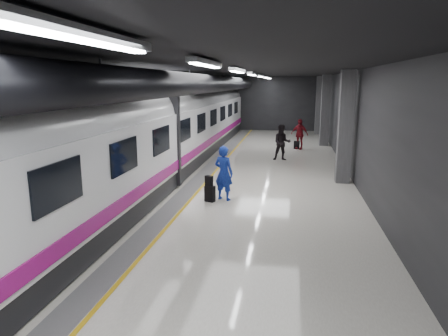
{
  "coord_description": "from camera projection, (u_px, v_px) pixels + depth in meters",
  "views": [
    {
      "loc": [
        2.4,
        -14.49,
        3.98
      ],
      "look_at": [
        0.44,
        -2.77,
        1.45
      ],
      "focal_mm": 32.0,
      "sensor_mm": 36.0,
      "label": 1
    }
  ],
  "objects": [
    {
      "name": "shoulder_bag",
      "position": [
        209.0,
        181.0,
        13.55
      ],
      "size": [
        0.3,
        0.25,
        0.36
      ],
      "primitive_type": "cube",
      "rotation": [
        0.0,
        0.0,
        -0.49
      ],
      "color": "black",
      "rests_on": "suitcase_main"
    },
    {
      "name": "platform_hall",
      "position": [
        222.0,
        95.0,
        15.43
      ],
      "size": [
        10.02,
        40.02,
        4.51
      ],
      "color": "black",
      "rests_on": "ground"
    },
    {
      "name": "traveler_main",
      "position": [
        224.0,
        173.0,
        13.72
      ],
      "size": [
        0.81,
        0.67,
        1.9
      ],
      "primitive_type": "imported",
      "rotation": [
        0.0,
        0.0,
        2.78
      ],
      "color": "blue",
      "rests_on": "ground"
    },
    {
      "name": "suitcase_far",
      "position": [
        297.0,
        145.0,
        24.65
      ],
      "size": [
        0.36,
        0.27,
        0.48
      ],
      "primitive_type": "cube",
      "rotation": [
        0.0,
        0.0,
        -0.17
      ],
      "color": "black",
      "rests_on": "ground"
    },
    {
      "name": "traveler_far_b",
      "position": [
        299.0,
        134.0,
        24.38
      ],
      "size": [
        1.17,
        0.86,
        1.85
      ],
      "primitive_type": "imported",
      "rotation": [
        0.0,
        0.0,
        -0.42
      ],
      "color": "maroon",
      "rests_on": "ground"
    },
    {
      "name": "train",
      "position": [
        141.0,
        134.0,
        15.29
      ],
      "size": [
        3.05,
        38.0,
        4.05
      ],
      "color": "black",
      "rests_on": "ground"
    },
    {
      "name": "ground",
      "position": [
        225.0,
        190.0,
        15.2
      ],
      "size": [
        40.0,
        40.0,
        0.0
      ],
      "primitive_type": "plane",
      "color": "silver",
      "rests_on": "ground"
    },
    {
      "name": "traveler_far_a",
      "position": [
        282.0,
        143.0,
        20.8
      ],
      "size": [
        0.97,
        0.79,
        1.88
      ],
      "primitive_type": "imported",
      "rotation": [
        0.0,
        0.0,
        0.08
      ],
      "color": "black",
      "rests_on": "ground"
    },
    {
      "name": "suitcase_main",
      "position": [
        210.0,
        194.0,
        13.65
      ],
      "size": [
        0.39,
        0.31,
        0.55
      ],
      "primitive_type": "cube",
      "rotation": [
        0.0,
        0.0,
        -0.34
      ],
      "color": "black",
      "rests_on": "ground"
    }
  ]
}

